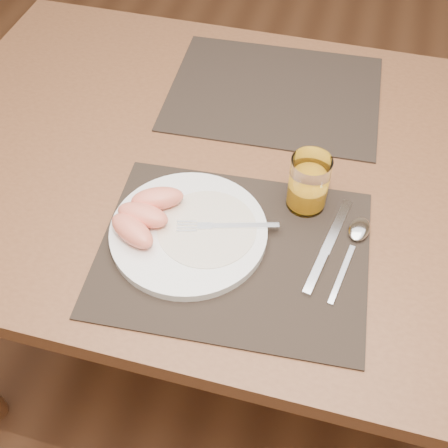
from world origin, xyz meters
TOP-DOWN VIEW (x-y plane):
  - ground at (0.00, 0.00)m, footprint 5.00×5.00m
  - table at (0.00, 0.00)m, footprint 1.40×0.90m
  - placemat_near at (0.00, -0.22)m, footprint 0.47×0.38m
  - placemat_far at (-0.02, 0.22)m, footprint 0.47×0.37m
  - plate at (-0.08, -0.21)m, footprint 0.27×0.27m
  - plate_dressing at (-0.05, -0.20)m, footprint 0.17×0.17m
  - fork at (-0.03, -0.19)m, footprint 0.17×0.06m
  - knife at (0.15, -0.19)m, footprint 0.06×0.22m
  - spoon at (0.20, -0.14)m, footprint 0.05×0.19m
  - juice_glass at (0.10, -0.08)m, footprint 0.07×0.07m
  - grapefruit_wedges at (-0.16, -0.21)m, footprint 0.12×0.16m

SIDE VIEW (x-z plane):
  - ground at x=0.00m, z-range 0.00..0.00m
  - table at x=0.00m, z-range 0.29..1.04m
  - placemat_near at x=0.00m, z-range 0.75..0.75m
  - placemat_far at x=-0.02m, z-range 0.75..0.75m
  - knife at x=0.15m, z-range 0.75..0.76m
  - spoon at x=0.20m, z-range 0.75..0.77m
  - plate at x=-0.08m, z-range 0.75..0.77m
  - plate_dressing at x=-0.05m, z-range 0.77..0.77m
  - fork at x=-0.03m, z-range 0.77..0.77m
  - grapefruit_wedges at x=-0.16m, z-range 0.77..0.81m
  - juice_glass at x=0.10m, z-range 0.75..0.85m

